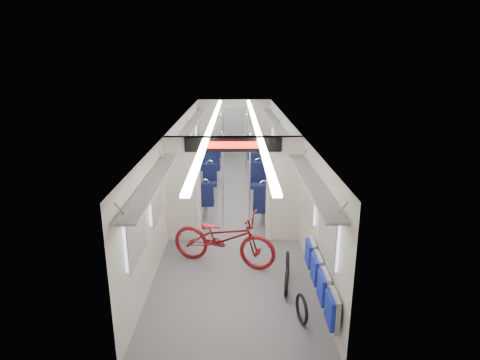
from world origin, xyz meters
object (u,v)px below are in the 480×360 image
(bike_hoop_c, at_px, (288,265))
(seat_bay_far_right, at_px, (261,159))
(flip_bench, at_px, (320,278))
(stanchion_near_left, at_px, (223,181))
(seat_bay_far_left, at_px, (208,157))
(bicycle, at_px, (224,238))
(stanchion_far_left, at_px, (221,151))
(seat_bay_near_right, at_px, (270,190))
(stanchion_near_right, at_px, (250,183))
(stanchion_far_right, at_px, (246,152))
(bike_hoop_a, at_px, (302,310))
(bike_hoop_b, at_px, (286,284))
(seat_bay_near_left, at_px, (199,188))

(bike_hoop_c, bearing_deg, seat_bay_far_right, 90.53)
(flip_bench, xyz_separation_m, stanchion_near_left, (-1.60, 3.33, 0.57))
(seat_bay_far_left, height_order, seat_bay_far_right, seat_bay_far_left)
(bike_hoop_c, height_order, stanchion_near_left, stanchion_near_left)
(bicycle, xyz_separation_m, stanchion_far_left, (-0.20, 4.85, 0.61))
(bicycle, height_order, seat_bay_near_right, seat_bay_near_right)
(bike_hoop_c, relative_size, stanchion_near_left, 0.20)
(bike_hoop_c, relative_size, stanchion_near_right, 0.20)
(stanchion_near_right, relative_size, stanchion_far_right, 1.00)
(bicycle, distance_m, bike_hoop_a, 2.24)
(seat_bay_far_right, height_order, stanchion_near_right, stanchion_near_right)
(seat_bay_far_left, height_order, stanchion_near_left, stanchion_near_left)
(seat_bay_near_right, bearing_deg, bike_hoop_b, -90.54)
(seat_bay_far_right, bearing_deg, bike_hoop_a, -89.28)
(bike_hoop_a, relative_size, stanchion_near_left, 0.20)
(seat_bay_near_left, distance_m, seat_bay_far_left, 3.40)
(seat_bay_near_left, xyz_separation_m, stanchion_near_left, (0.69, -1.41, 0.62))
(seat_bay_far_right, bearing_deg, flip_bench, -86.97)
(seat_bay_near_right, bearing_deg, flip_bench, -84.59)
(seat_bay_far_left, bearing_deg, stanchion_far_left, -72.49)
(seat_bay_near_left, distance_m, stanchion_far_left, 1.86)
(bike_hoop_b, distance_m, stanchion_near_right, 2.90)
(seat_bay_near_left, relative_size, stanchion_near_right, 0.85)
(stanchion_near_left, bearing_deg, seat_bay_far_right, 75.53)
(seat_bay_near_right, relative_size, seat_bay_far_left, 1.04)
(bike_hoop_a, height_order, stanchion_near_right, stanchion_near_right)
(bike_hoop_b, height_order, bike_hoop_c, bike_hoop_c)
(stanchion_near_right, distance_m, stanchion_far_left, 3.36)
(bike_hoop_b, distance_m, stanchion_far_right, 6.04)
(seat_bay_near_right, height_order, stanchion_near_left, stanchion_near_left)
(bike_hoop_c, distance_m, stanchion_far_left, 5.57)
(bike_hoop_b, xyz_separation_m, stanchion_near_left, (-1.15, 2.89, 0.94))
(bicycle, distance_m, stanchion_far_right, 4.89)
(seat_bay_far_right, distance_m, stanchion_far_left, 2.10)
(seat_bay_far_left, relative_size, seat_bay_far_right, 1.05)
(stanchion_far_right, bearing_deg, seat_bay_near_right, -73.74)
(flip_bench, relative_size, seat_bay_near_right, 0.93)
(bicycle, xyz_separation_m, bike_hoop_a, (1.22, -1.85, -0.33))
(stanchion_near_right, bearing_deg, seat_bay_near_left, 128.84)
(bike_hoop_c, height_order, seat_bay_near_right, seat_bay_near_right)
(bicycle, bearing_deg, bike_hoop_b, -117.72)
(bike_hoop_b, relative_size, bike_hoop_c, 1.00)
(stanchion_near_left, height_order, stanchion_near_right, same)
(stanchion_far_right, bearing_deg, bike_hoop_a, -84.25)
(seat_bay_near_left, height_order, seat_bay_far_right, seat_bay_far_right)
(seat_bay_far_left, relative_size, stanchion_near_left, 0.94)
(seat_bay_near_left, bearing_deg, bike_hoop_b, -66.93)
(bike_hoop_c, distance_m, stanchion_far_right, 5.40)
(bicycle, height_order, stanchion_near_right, stanchion_near_right)
(flip_bench, distance_m, seat_bay_far_left, 8.45)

